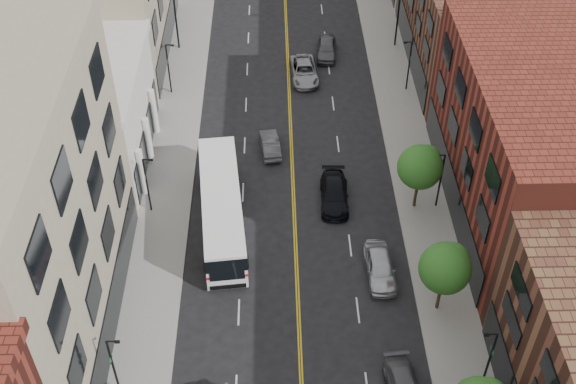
{
  "coord_description": "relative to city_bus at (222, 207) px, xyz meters",
  "views": [
    {
      "loc": [
        -1.4,
        -16.51,
        38.34
      ],
      "look_at": [
        -0.55,
        20.41,
        5.0
      ],
      "focal_mm": 45.0,
      "sensor_mm": 36.0,
      "label": 1
    }
  ],
  "objects": [
    {
      "name": "bldg_r_far_a",
      "position": [
        22.41,
        22.7,
        3.05
      ],
      "size": [
        10.0,
        20.0,
        10.0
      ],
      "primitive_type": "cube",
      "color": "#562E22",
      "rests_on": "ground"
    },
    {
      "name": "sidewalk_right",
      "position": [
        15.41,
        12.7,
        -1.88
      ],
      "size": [
        4.0,
        110.0,
        0.15
      ],
      "primitive_type": "cube",
      "color": "gray",
      "rests_on": "ground"
    },
    {
      "name": "car_parked_far",
      "position": [
        11.21,
        -5.22,
        -1.13
      ],
      "size": [
        2.12,
        4.91,
        1.65
      ],
      "primitive_type": "imported",
      "rotation": [
        0.0,
        0.0,
        0.03
      ],
      "color": "#B6B7BE",
      "rests_on": "ground"
    },
    {
      "name": "car_lane_behind",
      "position": [
        3.61,
        8.92,
        -1.27
      ],
      "size": [
        1.94,
        4.28,
        1.36
      ],
      "primitive_type": "imported",
      "rotation": [
        0.0,
        0.0,
        3.26
      ],
      "color": "#4B4B50",
      "rests_on": "ground"
    },
    {
      "name": "bldg_r_mid",
      "position": [
        22.41,
        1.7,
        4.05
      ],
      "size": [
        10.0,
        22.0,
        12.0
      ],
      "primitive_type": "cube",
      "color": "maroon",
      "rests_on": "ground"
    },
    {
      "name": "lamp_r_3",
      "position": [
        16.36,
        17.7,
        1.02
      ],
      "size": [
        0.81,
        0.55,
        5.05
      ],
      "color": "black",
      "rests_on": "sidewalk_right"
    },
    {
      "name": "lamp_l_2",
      "position": [
        -5.55,
        1.7,
        1.02
      ],
      "size": [
        0.81,
        0.55,
        5.05
      ],
      "color": "black",
      "rests_on": "sidewalk_left"
    },
    {
      "name": "signal_mast_right",
      "position": [
        15.67,
        25.7,
        2.69
      ],
      "size": [
        4.49,
        0.18,
        7.2
      ],
      "color": "black",
      "rests_on": "sidewalk_right"
    },
    {
      "name": "lamp_l_3",
      "position": [
        -5.55,
        17.7,
        1.02
      ],
      "size": [
        0.81,
        0.55,
        5.05
      ],
      "color": "black",
      "rests_on": "sidewalk_left"
    },
    {
      "name": "lamp_r_2",
      "position": [
        16.36,
        1.7,
        1.02
      ],
      "size": [
        0.81,
        0.55,
        5.05
      ],
      "color": "black",
      "rests_on": "sidewalk_right"
    },
    {
      "name": "car_lane_b",
      "position": [
        6.91,
        20.04,
        -1.19
      ],
      "size": [
        2.91,
        5.67,
        1.53
      ],
      "primitive_type": "imported",
      "rotation": [
        0.0,
        0.0,
        0.07
      ],
      "color": "gray",
      "rests_on": "ground"
    },
    {
      "name": "tree_r_3",
      "position": [
        14.79,
        1.77,
        2.18
      ],
      "size": [
        3.4,
        3.4,
        5.59
      ],
      "color": "black",
      "rests_on": "sidewalk_right"
    },
    {
      "name": "city_bus",
      "position": [
        0.0,
        0.0,
        0.0
      ],
      "size": [
        4.15,
        13.27,
        3.36
      ],
      "rotation": [
        0.0,
        0.0,
        0.1
      ],
      "color": "white",
      "rests_on": "ground"
    },
    {
      "name": "tree_r_2",
      "position": [
        14.79,
        -8.23,
        2.18
      ],
      "size": [
        3.4,
        3.4,
        5.59
      ],
      "color": "black",
      "rests_on": "sidewalk_right"
    },
    {
      "name": "bldg_l_white",
      "position": [
        -11.59,
        8.7,
        2.05
      ],
      "size": [
        10.0,
        14.0,
        8.0
      ],
      "primitive_type": "cube",
      "color": "silver",
      "rests_on": "ground"
    },
    {
      "name": "sidewalk_left",
      "position": [
        -4.59,
        12.7,
        -1.88
      ],
      "size": [
        4.0,
        110.0,
        0.15
      ],
      "primitive_type": "cube",
      "color": "gray",
      "rests_on": "ground"
    },
    {
      "name": "signal_mast_left",
      "position": [
        -4.86,
        25.7,
        2.69
      ],
      "size": [
        4.49,
        0.18,
        7.2
      ],
      "color": "black",
      "rests_on": "sidewalk_left"
    },
    {
      "name": "lamp_r_1",
      "position": [
        16.36,
        -14.3,
        1.02
      ],
      "size": [
        0.81,
        0.55,
        5.05
      ],
      "color": "black",
      "rests_on": "sidewalk_right"
    },
    {
      "name": "car_lane_c",
      "position": [
        9.3,
        24.07,
        -1.15
      ],
      "size": [
        2.3,
        4.87,
        1.61
      ],
      "primitive_type": "imported",
      "rotation": [
        0.0,
        0.0,
        -0.09
      ],
      "color": "#4C4B50",
      "rests_on": "ground"
    },
    {
      "name": "car_lane_a",
      "position": [
        8.55,
        2.49,
        -1.19
      ],
      "size": [
        2.29,
        5.32,
        1.53
      ],
      "primitive_type": "imported",
      "rotation": [
        0.0,
        0.0,
        -0.03
      ],
      "color": "black",
      "rests_on": "ground"
    },
    {
      "name": "bldg_l_tanoffice",
      "position": [
        -11.59,
        -9.3,
        7.05
      ],
      "size": [
        10.0,
        22.0,
        18.0
      ],
      "primitive_type": "cube",
      "color": "gray",
      "rests_on": "ground"
    },
    {
      "name": "lamp_l_1",
      "position": [
        -5.55,
        -14.3,
        1.02
      ],
      "size": [
        0.81,
        0.55,
        5.05
      ],
      "color": "black",
      "rests_on": "sidewalk_left"
    }
  ]
}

